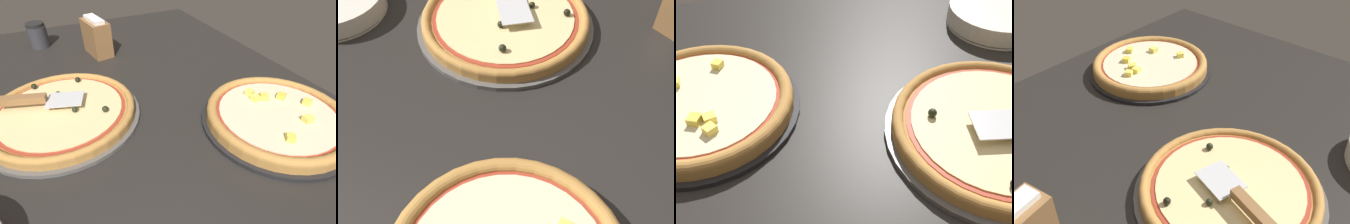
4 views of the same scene
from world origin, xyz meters
The scene contains 3 objects.
ground_plane centered at (0.00, 0.00, -1.80)cm, with size 149.25×115.58×3.60cm, color black.
pizza_pan_front centered at (1.42, -17.08, 0.50)cm, with size 40.10×40.10×1.00cm, color #565451.
pizza_front centered at (1.40, -17.07, 2.41)cm, with size 37.69×37.69×3.78cm.
Camera 2 is at (35.67, 46.11, 58.09)cm, focal length 42.00 mm.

